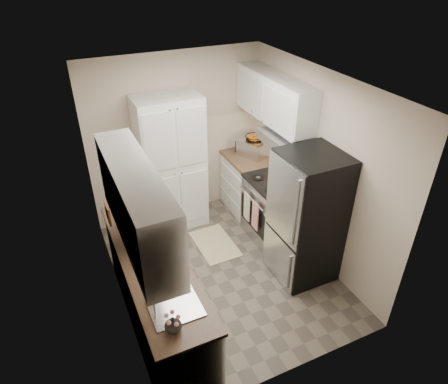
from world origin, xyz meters
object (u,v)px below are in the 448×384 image
object	(u,v)px
pantry_cabinet	(171,164)
electric_range	(273,208)
microwave	(147,221)
toaster_oven	(254,148)
refrigerator	(307,217)
wine_bottle	(123,199)

from	to	relation	value
pantry_cabinet	electric_range	size ratio (longest dim) A/B	1.77
pantry_cabinet	microwave	world-z (taller)	pantry_cabinet
electric_range	microwave	size ratio (longest dim) A/B	1.82
pantry_cabinet	toaster_oven	world-z (taller)	pantry_cabinet
electric_range	toaster_oven	bearing A→B (deg)	82.42
electric_range	toaster_oven	distance (m)	1.02
refrigerator	toaster_oven	xyz separation A→B (m)	(0.15, 1.64, 0.19)
wine_bottle	toaster_oven	xyz separation A→B (m)	(2.14, 0.68, -0.05)
microwave	wine_bottle	world-z (taller)	microwave
microwave	electric_range	bearing A→B (deg)	-57.86
pantry_cabinet	toaster_oven	size ratio (longest dim) A/B	4.71
refrigerator	electric_range	bearing A→B (deg)	87.52
refrigerator	toaster_oven	size ratio (longest dim) A/B	4.00
electric_range	refrigerator	size ratio (longest dim) A/B	0.66
pantry_cabinet	refrigerator	distance (m)	2.07
pantry_cabinet	wine_bottle	size ratio (longest dim) A/B	5.93
pantry_cabinet	electric_range	distance (m)	1.58
pantry_cabinet	wine_bottle	xyz separation A→B (m)	(-0.85, -0.77, 0.09)
electric_range	wine_bottle	bearing A→B (deg)	175.54
wine_bottle	refrigerator	bearing A→B (deg)	-25.70
microwave	pantry_cabinet	bearing A→B (deg)	-7.90
microwave	wine_bottle	bearing A→B (deg)	34.82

